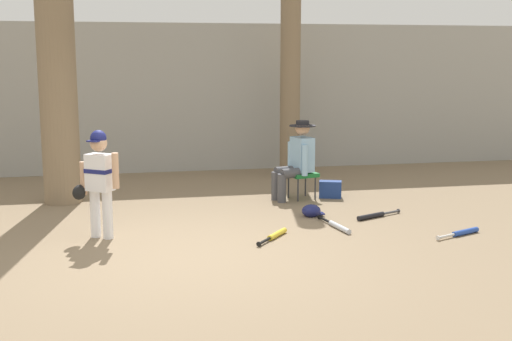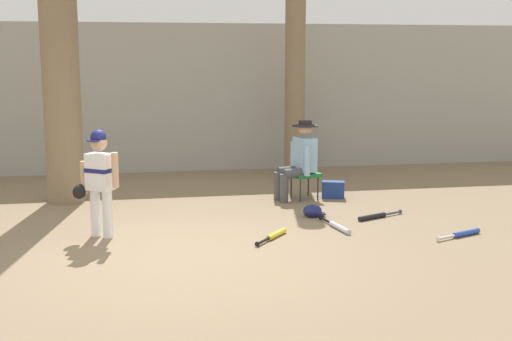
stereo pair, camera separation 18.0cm
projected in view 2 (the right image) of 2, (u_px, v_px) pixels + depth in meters
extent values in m
plane|color=#7F6B51|center=(185.00, 254.00, 7.36)|extent=(60.00, 60.00, 0.00)
cube|color=#9E9E99|center=(161.00, 98.00, 12.53)|extent=(18.00, 0.36, 2.76)
cylinder|color=#7F6B51|center=(58.00, 25.00, 9.59)|extent=(0.55, 0.55, 5.22)
cone|color=#7F6B51|center=(67.00, 201.00, 10.03)|extent=(0.83, 0.83, 0.33)
cylinder|color=#7F6B51|center=(295.00, 61.00, 11.82)|extent=(0.36, 0.36, 4.15)
cone|color=#7F6B51|center=(294.00, 176.00, 12.18)|extent=(0.53, 0.53, 0.22)
cylinder|color=white|center=(108.00, 214.00, 7.98)|extent=(0.12, 0.12, 0.58)
cylinder|color=white|center=(95.00, 213.00, 8.06)|extent=(0.12, 0.12, 0.58)
cube|color=white|center=(100.00, 172.00, 7.93)|extent=(0.36, 0.34, 0.44)
cube|color=navy|center=(100.00, 170.00, 7.93)|extent=(0.37, 0.35, 0.05)
sphere|color=tan|center=(99.00, 143.00, 7.87)|extent=(0.20, 0.20, 0.20)
sphere|color=navy|center=(98.00, 138.00, 7.86)|extent=(0.19, 0.19, 0.19)
cube|color=navy|center=(94.00, 141.00, 7.79)|extent=(0.17, 0.16, 0.02)
cylinder|color=tan|center=(115.00, 170.00, 7.81)|extent=(0.11, 0.11, 0.42)
cylinder|color=tan|center=(84.00, 178.00, 8.00)|extent=(0.11, 0.11, 0.40)
ellipsoid|color=black|center=(80.00, 191.00, 7.98)|extent=(0.22, 0.25, 0.18)
cube|color=#196B2D|center=(305.00, 174.00, 10.15)|extent=(0.49, 0.49, 0.06)
cylinder|color=#333338|center=(300.00, 189.00, 9.98)|extent=(0.02, 0.02, 0.38)
cylinder|color=#333338|center=(291.00, 186.00, 10.25)|extent=(0.02, 0.02, 0.38)
cylinder|color=#333338|center=(318.00, 188.00, 10.10)|extent=(0.02, 0.02, 0.38)
cylinder|color=#333338|center=(308.00, 184.00, 10.37)|extent=(0.02, 0.02, 0.38)
cylinder|color=#47474C|center=(284.00, 188.00, 9.92)|extent=(0.13, 0.13, 0.43)
cylinder|color=#47474C|center=(278.00, 186.00, 10.10)|extent=(0.13, 0.13, 0.43)
cylinder|color=#47474C|center=(296.00, 173.00, 9.97)|extent=(0.42, 0.24, 0.15)
cylinder|color=#47474C|center=(290.00, 171.00, 10.15)|extent=(0.42, 0.24, 0.15)
cube|color=#8CB7D8|center=(305.00, 154.00, 10.09)|extent=(0.32, 0.41, 0.52)
cylinder|color=#8CB7D8|center=(307.00, 161.00, 9.87)|extent=(0.11, 0.11, 0.46)
cylinder|color=#8CB7D8|center=(293.00, 157.00, 10.27)|extent=(0.11, 0.11, 0.46)
sphere|color=tan|center=(305.00, 128.00, 10.03)|extent=(0.22, 0.22, 0.22)
cylinder|color=#232328|center=(305.00, 126.00, 10.02)|extent=(0.40, 0.40, 0.02)
cylinder|color=#232328|center=(305.00, 124.00, 10.01)|extent=(0.20, 0.20, 0.09)
cube|color=navy|center=(333.00, 190.00, 10.25)|extent=(0.38, 0.28, 0.26)
cylinder|color=yellow|center=(277.00, 234.00, 8.06)|extent=(0.32, 0.37, 0.07)
cylinder|color=black|center=(263.00, 241.00, 7.75)|extent=(0.20, 0.24, 0.03)
cylinder|color=black|center=(257.00, 244.00, 7.63)|extent=(0.05, 0.05, 0.06)
cylinder|color=#B7BCC6|center=(340.00, 228.00, 8.36)|extent=(0.14, 0.50, 0.07)
cylinder|color=black|center=(326.00, 220.00, 8.74)|extent=(0.08, 0.33, 0.03)
cylinder|color=black|center=(320.00, 217.00, 8.89)|extent=(0.06, 0.02, 0.06)
cylinder|color=#2347AD|center=(466.00, 233.00, 8.11)|extent=(0.42, 0.23, 0.07)
cylinder|color=silver|center=(446.00, 237.00, 7.92)|extent=(0.28, 0.14, 0.03)
cylinder|color=silver|center=(438.00, 239.00, 7.84)|extent=(0.04, 0.06, 0.06)
cylinder|color=black|center=(372.00, 217.00, 8.93)|extent=(0.45, 0.25, 0.07)
cylinder|color=#4C4C51|center=(392.00, 213.00, 9.14)|extent=(0.29, 0.16, 0.03)
cylinder|color=#4C4C51|center=(400.00, 212.00, 9.23)|extent=(0.04, 0.06, 0.06)
ellipsoid|color=navy|center=(312.00, 211.00, 9.06)|extent=(0.26, 0.24, 0.18)
cube|color=navy|center=(321.00, 214.00, 9.09)|extent=(0.11, 0.13, 0.02)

